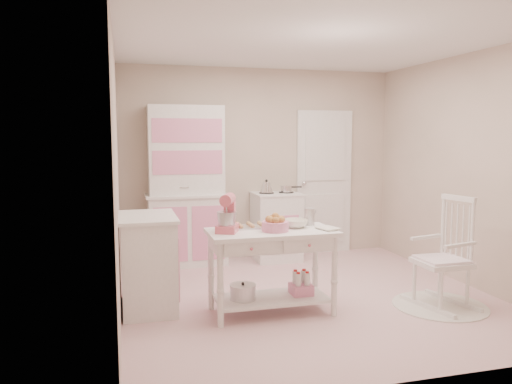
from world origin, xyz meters
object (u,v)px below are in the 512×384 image
at_px(rocking_chair, 442,252).
at_px(stand_mixer, 227,214).
at_px(stove, 276,226).
at_px(work_table, 271,272).
at_px(base_cabinet, 148,262).
at_px(bread_basket, 275,226).
at_px(hutch, 187,186).

relative_size(rocking_chair, stand_mixer, 3.24).
bearing_deg(stove, work_table, -108.54).
distance_m(work_table, stand_mixer, 0.71).
height_order(base_cabinet, rocking_chair, rocking_chair).
bearing_deg(bread_basket, hutch, 105.15).
bearing_deg(work_table, stove, 71.46).
relative_size(hutch, rocking_chair, 1.89).
bearing_deg(work_table, rocking_chair, -8.99).
height_order(hutch, work_table, hutch).
height_order(base_cabinet, bread_basket, base_cabinet).
relative_size(hutch, stove, 2.26).
xyz_separation_m(hutch, base_cabinet, (-0.58, -1.58, -0.58)).
relative_size(hutch, base_cabinet, 2.26).
bearing_deg(stand_mixer, bread_basket, 14.61).
bearing_deg(base_cabinet, bread_basket, -23.21).
bearing_deg(hutch, base_cabinet, -110.22).
bearing_deg(stand_mixer, base_cabinet, 172.76).
xyz_separation_m(stove, base_cabinet, (-1.78, -1.53, 0.00)).
distance_m(rocking_chair, bread_basket, 1.69).
bearing_deg(rocking_chair, hutch, 121.57).
height_order(hutch, rocking_chair, hutch).
distance_m(rocking_chair, work_table, 1.69).
relative_size(work_table, bread_basket, 4.80).
xyz_separation_m(rocking_chair, stand_mixer, (-2.09, 0.28, 0.42)).
distance_m(base_cabinet, stand_mixer, 0.96).
bearing_deg(work_table, stand_mixer, 177.27).
xyz_separation_m(stove, work_table, (-0.66, -1.97, -0.06)).
relative_size(rocking_chair, work_table, 0.92).
bearing_deg(stand_mixer, hutch, 117.08).
xyz_separation_m(base_cabinet, stand_mixer, (0.70, -0.42, 0.51)).
distance_m(rocking_chair, stand_mixer, 2.15).
bearing_deg(stove, stand_mixer, -119.00).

